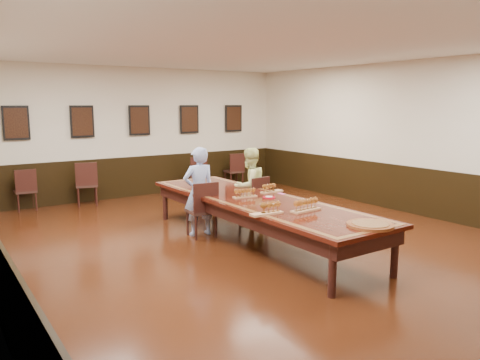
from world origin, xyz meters
TOP-DOWN VIEW (x-y plane):
  - floor at (0.00, 0.00)m, footprint 8.00×10.00m
  - ceiling at (0.00, 0.00)m, footprint 8.00×10.00m
  - wall_back at (0.00, 5.01)m, footprint 8.00×0.02m
  - wall_right at (4.01, 0.00)m, footprint 0.02×10.00m
  - chair_man at (-0.57, 0.86)m, footprint 0.51×0.55m
  - chair_woman at (0.64, 0.99)m, footprint 0.51×0.54m
  - spare_chair_a at (-2.75, 4.80)m, footprint 0.43×0.47m
  - spare_chair_b at (-1.48, 4.58)m, footprint 0.58×0.61m
  - spare_chair_c at (1.35, 4.49)m, footprint 0.53×0.57m
  - spare_chair_d at (2.63, 4.67)m, footprint 0.50×0.54m
  - person_man at (-0.56, 0.96)m, footprint 0.61×0.43m
  - person_woman at (0.63, 1.09)m, footprint 0.81×0.67m
  - pink_phone at (0.60, 0.10)m, footprint 0.08×0.15m
  - wainscoting at (0.00, 0.00)m, footprint 8.00×10.00m
  - conference_table at (0.00, 0.00)m, footprint 1.40×5.00m
  - posters at (0.00, 4.94)m, footprint 6.14×0.04m
  - flight_a at (-0.10, 0.20)m, footprint 0.43×0.18m
  - flight_b at (0.53, 0.31)m, footprint 0.45×0.16m
  - flight_c at (-0.52, -0.98)m, footprint 0.50×0.19m
  - flight_d at (0.05, -1.14)m, footprint 0.52×0.20m
  - red_plate_grp at (0.21, -0.05)m, footprint 0.22×0.22m
  - carved_platter at (0.16, -2.24)m, footprint 0.70×0.70m

SIDE VIEW (x-z plane):
  - floor at x=0.00m, z-range -0.02..0.00m
  - spare_chair_a at x=-2.75m, z-range 0.00..0.92m
  - chair_woman at x=0.64m, z-range 0.00..0.95m
  - spare_chair_d at x=2.63m, z-range 0.00..0.95m
  - spare_chair_c at x=1.35m, z-range 0.00..0.96m
  - chair_man at x=-0.57m, z-range 0.00..0.98m
  - wainscoting at x=0.00m, z-range 0.00..1.00m
  - spare_chair_b at x=-1.48m, z-range 0.00..1.01m
  - conference_table at x=0.00m, z-range 0.23..0.99m
  - person_woman at x=0.63m, z-range 0.00..1.48m
  - pink_phone at x=0.60m, z-range 0.75..0.76m
  - red_plate_grp at x=0.21m, z-range 0.75..0.78m
  - carved_platter at x=0.16m, z-range 0.75..0.80m
  - person_man at x=-0.56m, z-range 0.00..1.57m
  - flight_a at x=-0.10m, z-range 0.74..0.90m
  - flight_b at x=0.53m, z-range 0.74..0.91m
  - flight_c at x=-0.52m, z-range 0.74..0.93m
  - flight_d at x=0.05m, z-range 0.74..0.93m
  - wall_back at x=0.00m, z-range 0.00..3.20m
  - wall_right at x=4.01m, z-range 0.00..3.20m
  - posters at x=0.00m, z-range 1.53..2.27m
  - ceiling at x=0.00m, z-range 3.20..3.22m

